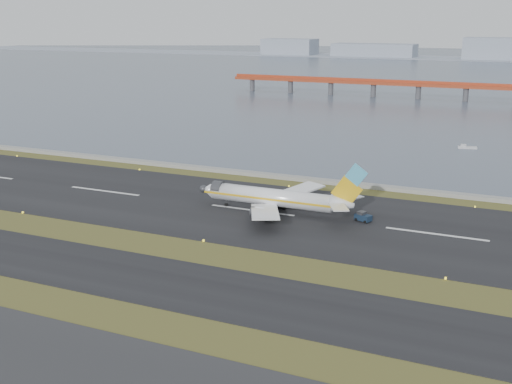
% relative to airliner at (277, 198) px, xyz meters
% --- Properties ---
extents(ground, '(1000.00, 1000.00, 0.00)m').
position_rel_airliner_xyz_m(ground, '(-5.81, -30.48, -3.46)').
color(ground, '#414C1B').
rests_on(ground, ground).
extents(taxiway_strip, '(1000.00, 18.00, 0.10)m').
position_rel_airliner_xyz_m(taxiway_strip, '(-5.81, -42.48, -3.41)').
color(taxiway_strip, black).
rests_on(taxiway_strip, ground).
extents(runway_strip, '(1000.00, 45.00, 0.10)m').
position_rel_airliner_xyz_m(runway_strip, '(-5.81, -0.48, -3.41)').
color(runway_strip, black).
rests_on(runway_strip, ground).
extents(seawall, '(1000.00, 2.50, 1.00)m').
position_rel_airliner_xyz_m(seawall, '(-5.81, 29.52, -2.96)').
color(seawall, gray).
rests_on(seawall, ground).
extents(bay_water, '(1400.00, 800.00, 1.30)m').
position_rel_airliner_xyz_m(bay_water, '(-5.81, 429.52, -3.46)').
color(bay_water, '#445062').
rests_on(bay_water, ground).
extents(red_pier, '(260.00, 5.00, 10.20)m').
position_rel_airliner_xyz_m(red_pier, '(14.19, 219.52, 3.82)').
color(red_pier, '#9E371B').
rests_on(red_pier, ground).
extents(far_shoreline, '(1400.00, 80.00, 60.50)m').
position_rel_airliner_xyz_m(far_shoreline, '(7.81, 589.52, 2.61)').
color(far_shoreline, '#919AAB').
rests_on(far_shoreline, ground).
extents(airliner, '(38.52, 32.89, 12.80)m').
position_rel_airliner_xyz_m(airliner, '(0.00, 0.00, 0.00)').
color(airliner, white).
rests_on(airliner, ground).
extents(pushback_tug, '(3.83, 2.98, 2.16)m').
position_rel_airliner_xyz_m(pushback_tug, '(18.72, 1.75, -2.41)').
color(pushback_tug, '#15253A').
rests_on(pushback_tug, ground).
extents(workboat_near, '(6.29, 3.22, 1.46)m').
position_rel_airliner_xyz_m(workboat_near, '(29.36, 91.92, -3.00)').
color(workboat_near, '#BCBDC1').
rests_on(workboat_near, ground).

